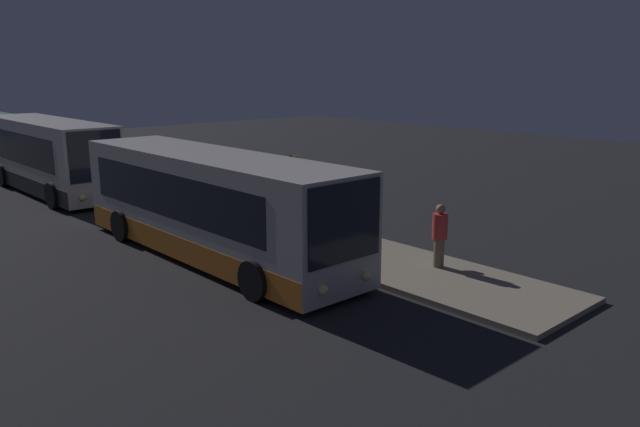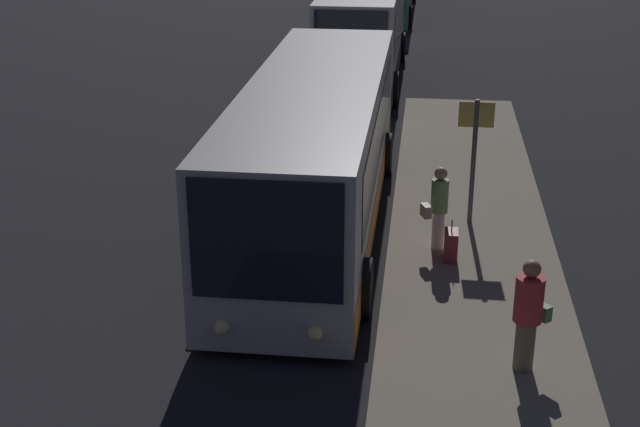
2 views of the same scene
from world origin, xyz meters
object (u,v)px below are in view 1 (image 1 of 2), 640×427
(passenger_boarding, at_px, (303,216))
(passenger_waiting, at_px, (440,234))
(sign_post, at_px, (290,183))
(bus_lead, at_px, (211,206))
(suitcase, at_px, (320,237))
(bus_second, at_px, (50,157))

(passenger_boarding, xyz_separation_m, passenger_waiting, (4.25, 1.29, 0.04))
(sign_post, bearing_deg, passenger_waiting, 6.00)
(bus_lead, height_order, passenger_boarding, bus_lead)
(bus_lead, height_order, sign_post, bus_lead)
(bus_lead, bearing_deg, suitcase, 57.92)
(sign_post, bearing_deg, passenger_boarding, -25.50)
(bus_lead, relative_size, bus_second, 1.10)
(passenger_waiting, bearing_deg, suitcase, 153.65)
(bus_lead, distance_m, passenger_waiting, 6.72)
(passenger_boarding, bearing_deg, sign_post, -46.96)
(passenger_boarding, relative_size, sign_post, 0.64)
(bus_second, distance_m, passenger_boarding, 14.77)
(bus_lead, distance_m, sign_post, 3.24)
(bus_lead, xyz_separation_m, passenger_waiting, (5.51, 3.82, -0.46))
(passenger_boarding, bearing_deg, suitcase, -173.15)
(passenger_waiting, relative_size, sign_post, 0.68)
(bus_second, xyz_separation_m, passenger_boarding, (14.54, 2.53, -0.58))
(bus_lead, xyz_separation_m, passenger_boarding, (1.26, 2.53, -0.50))
(passenger_waiting, xyz_separation_m, suitcase, (-3.76, -1.03, -0.66))
(bus_lead, relative_size, sign_post, 4.34)
(sign_post, bearing_deg, bus_lead, -86.76)
(bus_lead, distance_m, suitcase, 3.48)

